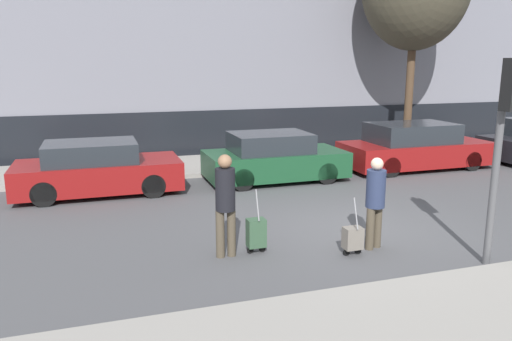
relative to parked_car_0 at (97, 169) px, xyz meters
name	(u,v)px	position (x,y,z in m)	size (l,w,h in m)	color
ground_plane	(354,229)	(4.87, -4.56, -0.64)	(80.00, 80.00, 0.00)	#4C4C4F
sidewalk_near	(495,314)	(4.87, -8.31, -0.58)	(28.00, 2.50, 0.12)	gray
sidewalk_far	(251,162)	(4.87, 2.44, -0.58)	(28.00, 3.00, 0.12)	gray
building_facade	(224,29)	(4.87, 5.76, 3.88)	(28.00, 2.30, 9.06)	slate
parked_car_0	(97,169)	(0.00, 0.00, 0.00)	(4.08, 1.86, 1.35)	maroon
parked_car_1	(274,158)	(4.79, -0.04, 0.01)	(3.92, 1.86, 1.37)	#194728
parked_car_2	(414,147)	(9.59, 0.16, 0.04)	(4.70, 1.91, 1.44)	maroon
pedestrian_left	(225,199)	(2.05, -5.13, 0.40)	(0.35, 0.34, 1.80)	#4C4233
trolley_left	(256,233)	(2.60, -5.14, -0.27)	(0.34, 0.29, 1.16)	#335138
pedestrian_right	(375,198)	(4.69, -5.58, 0.31)	(0.34, 0.34, 1.67)	#4C4233
trolley_right	(353,238)	(4.17, -5.76, -0.33)	(0.34, 0.29, 1.04)	slate
traffic_light	(507,121)	(6.10, -6.93, 1.78)	(0.28, 0.47, 3.37)	#515154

